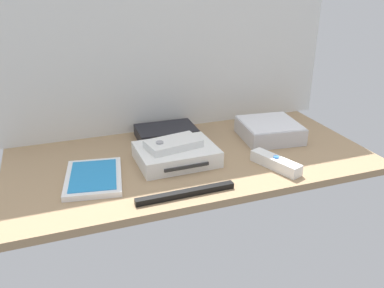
# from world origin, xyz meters

# --- Properties ---
(ground_plane) EXTENTS (1.00, 0.48, 0.02)m
(ground_plane) POSITION_xyz_m (0.00, 0.00, -0.01)
(ground_plane) COLOR #9E7F5B
(ground_plane) RESTS_ON ground
(back_wall) EXTENTS (1.10, 0.01, 0.64)m
(back_wall) POSITION_xyz_m (0.00, 0.25, 0.32)
(back_wall) COLOR silver
(back_wall) RESTS_ON ground
(game_console) EXTENTS (0.21, 0.17, 0.04)m
(game_console) POSITION_xyz_m (-0.05, -0.01, 0.02)
(game_console) COLOR white
(game_console) RESTS_ON ground_plane
(mini_computer) EXTENTS (0.19, 0.19, 0.05)m
(mini_computer) POSITION_xyz_m (0.27, 0.05, 0.03)
(mini_computer) COLOR silver
(mini_computer) RESTS_ON ground_plane
(game_case) EXTENTS (0.17, 0.21, 0.02)m
(game_case) POSITION_xyz_m (-0.28, -0.04, 0.01)
(game_case) COLOR white
(game_case) RESTS_ON ground_plane
(network_router) EXTENTS (0.18, 0.13, 0.03)m
(network_router) POSITION_xyz_m (-0.03, 0.16, 0.02)
(network_router) COLOR black
(network_router) RESTS_ON ground_plane
(remote_wand) EXTENTS (0.08, 0.15, 0.03)m
(remote_wand) POSITION_xyz_m (0.18, -0.14, 0.02)
(remote_wand) COLOR white
(remote_wand) RESTS_ON ground_plane
(remote_classic_pad) EXTENTS (0.16, 0.10, 0.02)m
(remote_classic_pad) POSITION_xyz_m (-0.06, -0.01, 0.05)
(remote_classic_pad) COLOR white
(remote_classic_pad) RESTS_ON game_console
(sensor_bar) EXTENTS (0.24, 0.02, 0.01)m
(sensor_bar) POSITION_xyz_m (-0.09, -0.19, 0.01)
(sensor_bar) COLOR black
(sensor_bar) RESTS_ON ground_plane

